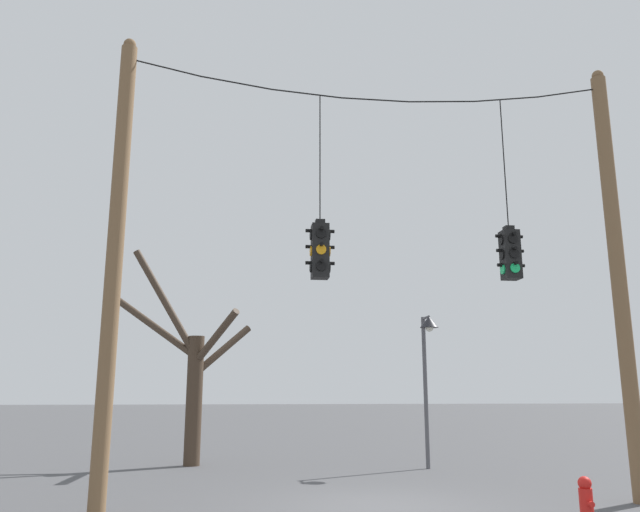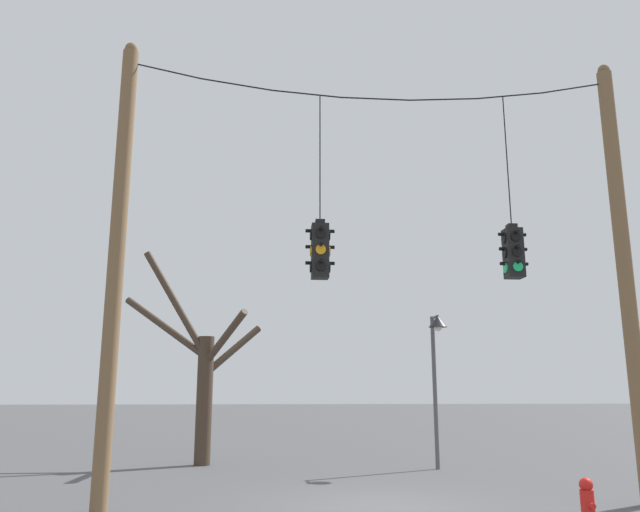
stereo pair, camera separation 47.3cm
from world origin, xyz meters
name	(u,v)px [view 1 (the left image)]	position (x,y,z in m)	size (l,w,h in m)	color
ground_plane	(380,506)	(0.00, 0.00, 0.00)	(200.00, 200.00, 0.00)	#4C4C4F
utility_pole_left	(114,259)	(-5.13, -0.35, 4.59)	(0.31, 0.31, 9.22)	brown
utility_pole_right	(618,272)	(5.13, -0.35, 4.59)	(0.31, 0.31, 9.22)	brown
span_wire	(375,91)	(0.00, -0.35, 8.38)	(10.26, 0.03, 0.62)	black
traffic_light_near_left_pole	(320,250)	(-1.19, -0.35, 4.89)	(0.58, 0.58, 3.90)	black
traffic_light_over_intersection	(510,253)	(2.78, -0.35, 4.93)	(0.58, 0.58, 3.98)	black
street_lamp	(428,348)	(2.65, 5.26, 3.36)	(0.53, 0.91, 4.29)	#515156
bare_tree	(190,371)	(-4.20, 7.18, 2.74)	(4.41, 2.50, 6.43)	#423326
fire_hydrant	(586,500)	(3.02, -2.06, 0.38)	(0.22, 0.30, 0.75)	red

